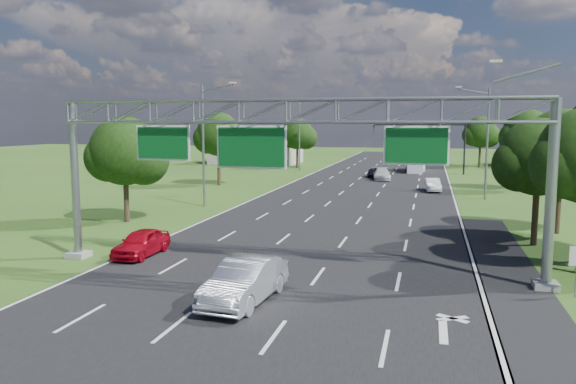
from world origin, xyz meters
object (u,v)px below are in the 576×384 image
(sign_gantry, at_px, (290,125))
(traffic_signal, at_px, (438,136))
(silver_sedan, at_px, (245,281))
(red_coupe, at_px, (141,243))
(box_truck, at_px, (415,162))

(sign_gantry, bearing_deg, traffic_signal, 82.32)
(sign_gantry, height_order, silver_sedan, sign_gantry)
(red_coupe, xyz_separation_m, silver_sedan, (7.73, -5.93, 0.15))
(silver_sedan, distance_m, box_truck, 61.18)
(traffic_signal, bearing_deg, silver_sedan, -97.64)
(sign_gantry, bearing_deg, red_coupe, 172.21)
(sign_gantry, xyz_separation_m, box_truck, (4.24, 56.20, -5.52))
(box_truck, bearing_deg, red_coupe, -109.73)
(sign_gantry, distance_m, box_truck, 56.63)
(sign_gantry, relative_size, red_coupe, 5.70)
(sign_gantry, relative_size, box_truck, 3.02)
(traffic_signal, xyz_separation_m, box_truck, (-2.91, 3.20, -3.79))
(red_coupe, distance_m, silver_sedan, 9.74)
(red_coupe, relative_size, box_truck, 0.53)
(silver_sedan, bearing_deg, traffic_signal, 88.04)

